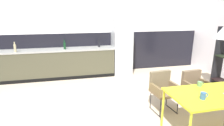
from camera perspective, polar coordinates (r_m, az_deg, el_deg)
The scene contains 13 objects.
ground_plane at distance 3.70m, azimuth 3.63°, elevation -16.95°, with size 9.69×9.69×0.00m, color #C4AF92.
back_wall_splashback_dark at distance 6.27m, azimuth -4.17°, elevation 3.38°, with size 7.45×0.12×1.34m, color black.
back_wall_panel_upper at distance 6.13m, azimuth -4.43°, elevation 15.70°, with size 7.45×0.12×1.34m, color silver.
kitchen_counter at distance 5.94m, azimuth -18.94°, elevation -0.27°, with size 4.00×0.63×0.90m.
refrigerator_column at distance 6.02m, azimuth 3.05°, elevation 5.17°, with size 0.60×0.60×1.80m, color #ADAFB2.
dining_table at distance 3.46m, azimuth 30.76°, elevation -8.69°, with size 1.67×0.82×0.74m.
armchair_corner_seat at distance 3.92m, azimuth 15.54°, elevation -7.04°, with size 0.53×0.51×0.81m.
armchair_near_window at distance 4.32m, azimuth 24.38°, elevation -6.04°, with size 0.53×0.51×0.77m.
mug_glass_clear at distance 3.07m, azimuth 26.57°, elevation -9.13°, with size 0.13×0.08×0.11m.
mug_short_terracotta at distance 3.56m, azimuth 25.73°, elevation -5.89°, with size 0.12×0.08×0.08m.
bottle_oil_tall at distance 5.81m, azimuth -28.00°, elevation 4.18°, with size 0.06×0.06×0.29m.
bottle_spice_small at distance 5.73m, azimuth -14.58°, elevation 5.30°, with size 0.07×0.07×0.29m.
bottle_wine_green at distance 5.90m, azimuth -4.06°, elevation 6.12°, with size 0.06×0.06×0.31m.
Camera 1 is at (-0.91, -2.98, 1.98)m, focal length 29.31 mm.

